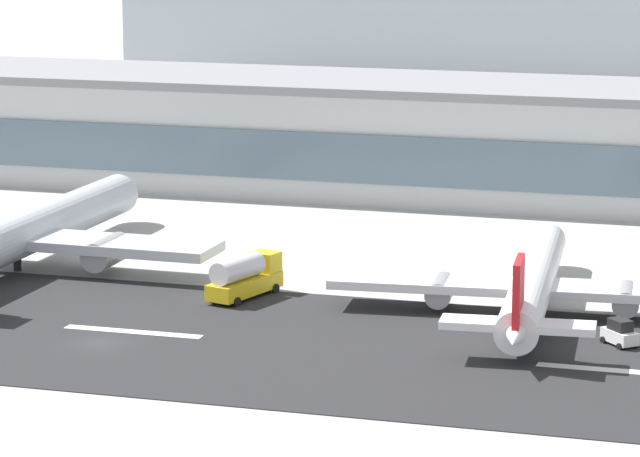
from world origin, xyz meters
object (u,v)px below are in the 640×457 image
airliner_red_tail_gate_1 (532,287)px  service_fuel_truck_0 (245,276)px  terminal_building (380,135)px  service_baggage_tug_1 (620,333)px  airliner_black_tail_gate_0 (18,237)px

airliner_red_tail_gate_1 → service_fuel_truck_0: 25.69m
terminal_building → service_fuel_truck_0: (1.78, -54.75, -4.69)m
service_fuel_truck_0 → service_baggage_tug_1: service_fuel_truck_0 is taller
service_fuel_truck_0 → service_baggage_tug_1: size_ratio=2.59×
service_fuel_truck_0 → service_baggage_tug_1: 34.63m
airliner_black_tail_gate_0 → service_fuel_truck_0: bearing=-98.8°
terminal_building → service_baggage_tug_1: 71.05m
terminal_building → airliner_black_tail_gate_0: 55.35m
terminal_building → service_baggage_tug_1: (35.81, -61.11, -5.67)m
airliner_black_tail_gate_0 → service_baggage_tug_1: size_ratio=14.20×
airliner_red_tail_gate_1 → service_baggage_tug_1: size_ratio=11.55×
airliner_red_tail_gate_1 → service_fuel_truck_0: size_ratio=4.46×
terminal_building → airliner_red_tail_gate_1: (27.45, -53.96, -4.08)m
terminal_building → service_fuel_truck_0: bearing=-88.1°
service_baggage_tug_1 → service_fuel_truck_0: bearing=-143.4°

